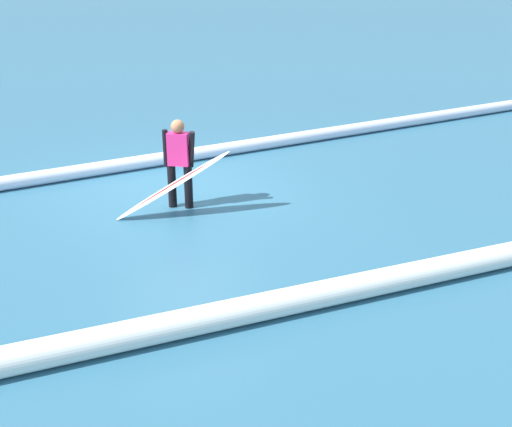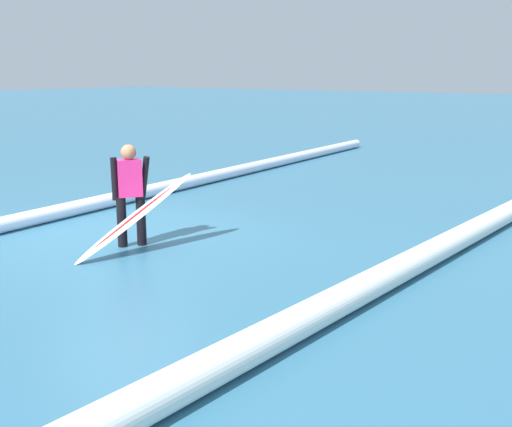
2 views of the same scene
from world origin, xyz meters
The scene contains 5 objects.
ground_plane centered at (0.00, 0.00, 0.00)m, with size 128.71×128.71×0.00m, color #316885.
surfer centered at (0.27, 0.59, 0.84)m, with size 0.43×0.41×1.49m.
surfboard centered at (0.51, 0.91, 0.52)m, with size 1.86×0.82×1.08m.
wave_crest_foreground centered at (-1.76, -1.72, 0.13)m, with size 0.26×0.26×21.65m, color white.
wave_crest_midground centered at (-1.03, 4.50, 0.17)m, with size 0.33×0.33×17.61m, color white.
Camera 1 is at (3.86, 10.41, 4.14)m, focal length 47.00 mm.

